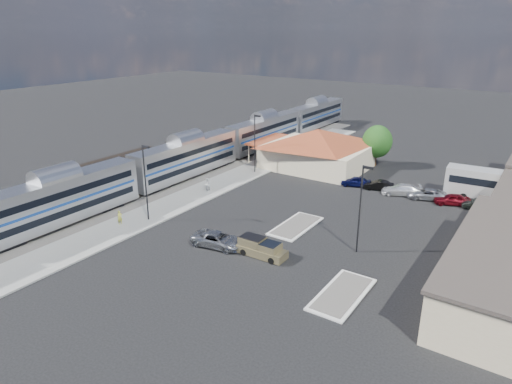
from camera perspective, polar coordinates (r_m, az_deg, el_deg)
The scene contains 23 objects.
ground at distance 51.87m, azimuth 0.04°, elevation -4.10°, with size 280.00×280.00×0.00m, color black.
railbed at distance 70.21m, azimuth -10.64°, elevation 2.13°, with size 16.00×100.00×0.12m, color #4C4944.
platform at distance 63.02m, azimuth -6.00°, elevation 0.33°, with size 5.50×92.00×0.18m, color gray.
passenger_train at distance 67.80m, azimuth -8.63°, elevation 4.09°, with size 3.00×104.00×5.55m.
freight_cars at distance 67.26m, azimuth -16.78°, elevation 2.48°, with size 2.80×46.00×4.00m.
station_depot at distance 72.76m, azimuth 7.62°, elevation 5.44°, with size 18.35×12.24×6.20m.
traffic_island_south at distance 51.50m, azimuth 5.00°, elevation -4.23°, with size 3.30×7.50×0.21m.
traffic_island_north at distance 39.73m, azimuth 10.72°, elevation -12.40°, with size 3.30×7.50×0.21m.
lamp_plat_s at distance 52.44m, azimuth -13.64°, elevation 1.84°, with size 1.08×0.25×9.00m.
lamp_plat_n at distance 68.57m, azimuth -0.09°, elevation 6.63°, with size 1.08×0.25×9.00m.
lamp_lot at distance 44.75m, azimuth 13.03°, elevation -1.26°, with size 1.08×0.25×9.00m.
tree_depot at distance 75.16m, azimuth 14.91°, elevation 6.12°, with size 4.71×4.71×6.63m.
pickup_truck at distance 44.71m, azimuth 0.74°, elevation -7.07°, with size 5.03×1.93×1.73m.
suv at distance 46.77m, azimuth -4.82°, elevation -5.94°, with size 2.54×5.50×1.53m, color #A1A3A8.
coach_bus at distance 65.23m, azimuth 28.11°, elevation 0.77°, with size 12.76×3.55×4.04m.
person_a at distance 53.52m, azimuth -16.65°, elevation -3.07°, with size 0.58×0.38×1.59m, color gold.
person_b at distance 62.09m, azimuth -6.12°, elevation 0.97°, with size 0.86×0.67×1.76m, color silver.
parked_car_a at distance 65.52m, azimuth 12.35°, elevation 1.30°, with size 1.66×4.12×1.40m, color #0D1144.
parked_car_b at distance 64.79m, azimuth 15.07°, elevation 0.82°, with size 1.41×4.03×1.33m, color black.
parked_car_c at distance 63.63m, azimuth 17.69°, elevation 0.28°, with size 2.08×5.11×1.48m, color white.
parked_car_d at distance 63.21m, azimuth 20.52°, elevation -0.24°, with size 2.30×4.99×1.39m, color #9B9EA4.
parked_car_e at distance 62.36m, azimuth 23.28°, elevation -0.84°, with size 1.72×4.28×1.46m, color maroon.
parked_car_f at distance 62.26m, azimuth 26.19°, elevation -1.37°, with size 1.44×4.14×1.36m, color black.
Camera 1 is at (26.34, -39.37, 21.13)m, focal length 32.00 mm.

